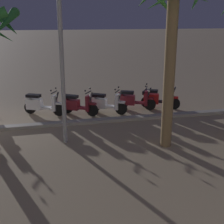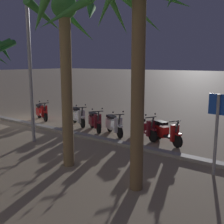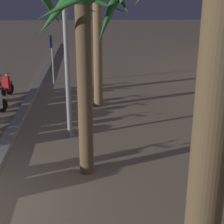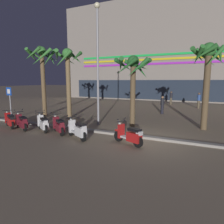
% 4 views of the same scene
% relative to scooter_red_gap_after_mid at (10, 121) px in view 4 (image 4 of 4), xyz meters
% --- Properties ---
extents(ground_plane, '(200.00, 200.00, 0.00)m').
position_rel_scooter_red_gap_after_mid_xyz_m(ground_plane, '(8.32, 0.99, -0.46)').
color(ground_plane, '#9E896B').
extents(curb_strip, '(60.00, 0.36, 0.12)m').
position_rel_scooter_red_gap_after_mid_xyz_m(curb_strip, '(8.32, 1.36, -0.40)').
color(curb_strip, gray).
rests_on(curb_strip, ground).
extents(mall_facade_backdrop, '(43.85, 14.67, 14.74)m').
position_rel_scooter_red_gap_after_mid_xyz_m(mall_facade_backdrop, '(10.70, 27.89, 6.91)').
color(mall_facade_backdrop, gray).
rests_on(mall_facade_backdrop, ground).
extents(scooter_red_gap_after_mid, '(1.65, 0.94, 1.04)m').
position_rel_scooter_red_gap_after_mid_xyz_m(scooter_red_gap_after_mid, '(0.00, 0.00, 0.00)').
color(scooter_red_gap_after_mid, black).
rests_on(scooter_red_gap_after_mid, ground).
extents(scooter_maroon_tail_end, '(1.66, 0.90, 1.17)m').
position_rel_scooter_red_gap_after_mid_xyz_m(scooter_maroon_tail_end, '(1.13, -0.08, -0.00)').
color(scooter_maroon_tail_end, black).
rests_on(scooter_maroon_tail_end, ground).
extents(scooter_white_mid_rear, '(1.55, 1.03, 1.17)m').
position_rel_scooter_red_gap_after_mid_xyz_m(scooter_white_mid_rear, '(2.51, 0.19, -0.00)').
color(scooter_white_mid_rear, black).
rests_on(scooter_white_mid_rear, ground).
extents(scooter_maroon_last_in_row, '(1.48, 1.06, 1.17)m').
position_rel_scooter_red_gap_after_mid_xyz_m(scooter_maroon_last_in_row, '(3.72, 0.12, -0.00)').
color(scooter_maroon_last_in_row, black).
rests_on(scooter_maroon_last_in_row, ground).
extents(scooter_white_mid_centre, '(1.70, 1.00, 1.17)m').
position_rel_scooter_red_gap_after_mid_xyz_m(scooter_white_mid_centre, '(5.23, -0.24, 0.01)').
color(scooter_white_mid_centre, black).
rests_on(scooter_white_mid_centre, ground).
extents(scooter_red_lead_nearest, '(1.64, 0.84, 1.17)m').
position_rel_scooter_red_gap_after_mid_xyz_m(scooter_red_lead_nearest, '(7.88, 0.02, -0.01)').
color(scooter_red_lead_nearest, black).
rests_on(scooter_red_lead_nearest, ground).
extents(crossing_sign, '(0.60, 0.14, 2.40)m').
position_rel_scooter_red_gap_after_mid_xyz_m(crossing_sign, '(-2.65, 2.14, 1.05)').
color(crossing_sign, '#939399').
rests_on(crossing_sign, ground).
extents(palm_tree_by_mall_entrance, '(2.27, 2.34, 5.29)m').
position_rel_scooter_red_gap_after_mid_xyz_m(palm_tree_by_mall_entrance, '(1.34, 4.20, 3.47)').
color(palm_tree_by_mall_entrance, olive).
rests_on(palm_tree_by_mall_entrance, ground).
extents(palm_tree_mid_walkway, '(2.23, 2.17, 4.42)m').
position_rel_scooter_red_gap_after_mid_xyz_m(palm_tree_mid_walkway, '(6.71, 3.59, 2.94)').
color(palm_tree_mid_walkway, brown).
rests_on(palm_tree_mid_walkway, ground).
extents(palm_tree_near_sign, '(2.46, 2.42, 5.61)m').
position_rel_scooter_red_gap_after_mid_xyz_m(palm_tree_near_sign, '(-1.32, 4.32, 3.81)').
color(palm_tree_near_sign, brown).
rests_on(palm_tree_near_sign, ground).
extents(palm_tree_far_corner, '(2.00, 1.98, 5.04)m').
position_rel_scooter_red_gap_after_mid_xyz_m(palm_tree_far_corner, '(10.84, 4.72, 3.31)').
color(palm_tree_far_corner, brown).
rests_on(palm_tree_far_corner, ground).
extents(pedestrian_window_shopping, '(0.34, 0.34, 1.60)m').
position_rel_scooter_red_gap_after_mid_xyz_m(pedestrian_window_shopping, '(6.93, 17.24, 0.39)').
color(pedestrian_window_shopping, brown).
rests_on(pedestrian_window_shopping, ground).
extents(pedestrian_strolling_near_curb, '(0.34, 0.34, 1.57)m').
position_rel_scooter_red_gap_after_mid_xyz_m(pedestrian_strolling_near_curb, '(7.43, 9.45, 0.36)').
color(pedestrian_strolling_near_curb, black).
rests_on(pedestrian_strolling_near_curb, ground).
extents(pedestrian_by_palm_tree, '(0.34, 0.46, 1.67)m').
position_rel_scooter_red_gap_after_mid_xyz_m(pedestrian_by_palm_tree, '(10.19, 14.63, 0.43)').
color(pedestrian_by_palm_tree, brown).
rests_on(pedestrian_by_palm_tree, ground).
extents(street_lamp, '(0.36, 0.36, 7.63)m').
position_rel_scooter_red_gap_after_mid_xyz_m(street_lamp, '(4.50, 3.15, 4.12)').
color(street_lamp, '#939399').
rests_on(street_lamp, ground).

